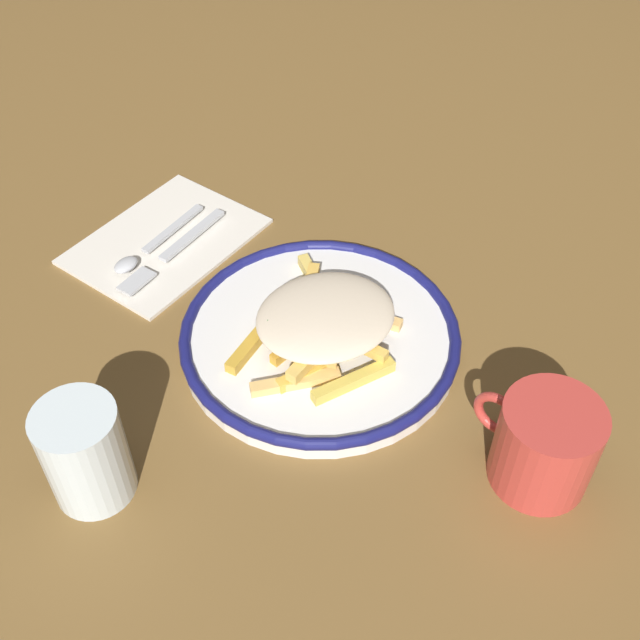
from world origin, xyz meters
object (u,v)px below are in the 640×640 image
fries_heap (324,321)px  fork (174,250)px  coffee_mug (547,441)px  plate (320,337)px  napkin (165,240)px  spoon (145,250)px  water_glass (85,453)px

fries_heap → fork: fries_heap is taller
fries_heap → coffee_mug: coffee_mug is taller
plate → fries_heap: size_ratio=1.46×
fries_heap → napkin: bearing=-3.2°
spoon → napkin: bearing=-83.9°
fork → coffee_mug: (-0.48, -0.00, 0.03)m
fries_heap → spoon: (0.26, 0.02, -0.03)m
napkin → fork: (-0.03, 0.01, 0.01)m
fries_heap → spoon: bearing=4.5°
fork → spoon: bearing=41.6°
napkin → coffee_mug: size_ratio=1.81×
plate → fork: 0.23m
napkin → fork: fork is taller
napkin → water_glass: bearing=126.4°
napkin → fries_heap: bearing=176.8°
fries_heap → plate: bearing=-12.0°
plate → water_glass: water_glass is taller
napkin → fork: bearing=157.4°
fries_heap → water_glass: water_glass is taller
water_glass → coffee_mug: water_glass is taller
spoon → water_glass: (-0.20, 0.24, 0.04)m
water_glass → fork: bearing=-56.5°
plate → napkin: 0.26m
fries_heap → napkin: (0.26, -0.01, -0.04)m
fries_heap → coffee_mug: size_ratio=1.71×
fries_heap → fork: (0.23, -0.00, -0.03)m
water_glass → coffee_mug: bearing=-138.5°
fork → plate: bearing=179.8°
water_glass → fries_heap: bearing=-101.7°
spoon → coffee_mug: size_ratio=1.27×
fries_heap → water_glass: bearing=78.3°
fork → napkin: bearing=-22.6°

